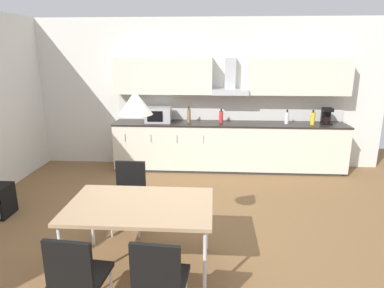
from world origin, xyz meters
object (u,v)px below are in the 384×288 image
(chair_near_left, at_px, (76,273))
(bottle_yellow, at_px, (313,118))
(chair_near_right, at_px, (159,277))
(bottle_white, at_px, (287,118))
(bottle_brown, at_px, (189,116))
(dining_table, at_px, (140,208))
(microwave, at_px, (158,115))
(bottle_red, at_px, (221,117))
(coffee_maker, at_px, (326,116))
(pendant_lamp, at_px, (135,103))
(chair_far_left, at_px, (129,189))

(chair_near_left, bearing_deg, bottle_yellow, 54.40)
(chair_near_right, xyz_separation_m, chair_near_left, (-0.65, 0.00, 0.00))
(bottle_white, xyz_separation_m, chair_near_right, (-1.75, -4.04, -0.49))
(bottle_brown, distance_m, chair_near_right, 4.07)
(chair_near_right, bearing_deg, dining_table, 110.73)
(chair_near_right, bearing_deg, bottle_brown, 90.83)
(microwave, relative_size, bottle_red, 1.85)
(bottle_red, height_order, bottle_white, bottle_white)
(microwave, bearing_deg, chair_near_right, -81.12)
(bottle_white, height_order, bottle_brown, bottle_brown)
(dining_table, xyz_separation_m, chair_near_left, (-0.33, -0.85, -0.16))
(bottle_white, xyz_separation_m, chair_near_left, (-2.41, -4.04, -0.49))
(coffee_maker, distance_m, bottle_yellow, 0.27)
(microwave, height_order, pendant_lamp, pendant_lamp)
(coffee_maker, distance_m, chair_near_left, 5.16)
(bottle_red, relative_size, chair_near_left, 0.30)
(bottle_red, xyz_separation_m, bottle_yellow, (1.67, -0.08, 0.00))
(bottle_white, distance_m, bottle_brown, 1.81)
(bottle_red, bearing_deg, bottle_brown, -176.24)
(coffee_maker, height_order, bottle_brown, bottle_brown)
(chair_near_left, relative_size, chair_far_left, 1.00)
(coffee_maker, distance_m, dining_table, 4.28)
(bottle_white, distance_m, chair_near_right, 4.43)
(coffee_maker, xyz_separation_m, chair_near_right, (-2.47, -4.07, -0.53))
(chair_near_left, bearing_deg, chair_far_left, 89.66)
(microwave, bearing_deg, coffee_maker, 0.49)
(bottle_white, bearing_deg, dining_table, -122.96)
(bottle_red, xyz_separation_m, bottle_brown, (-0.60, -0.04, 0.02))
(bottle_brown, height_order, dining_table, bottle_brown)
(dining_table, bearing_deg, chair_near_right, -69.27)
(microwave, xyz_separation_m, chair_far_left, (-0.01, -2.35, -0.52))
(chair_far_left, relative_size, pendant_lamp, 2.72)
(chair_near_right, bearing_deg, bottle_white, 66.55)
(bottle_red, bearing_deg, microwave, -177.98)
(bottle_yellow, distance_m, bottle_brown, 2.27)
(bottle_brown, bearing_deg, bottle_yellow, -0.93)
(bottle_white, distance_m, bottle_yellow, 0.46)
(bottle_brown, relative_size, chair_near_right, 0.35)
(chair_near_right, height_order, pendant_lamp, pendant_lamp)
(microwave, relative_size, chair_near_left, 0.55)
(bottle_white, xyz_separation_m, dining_table, (-2.07, -3.20, -0.33))
(chair_near_left, bearing_deg, bottle_red, 73.61)
(dining_table, relative_size, chair_near_right, 1.67)
(chair_near_left, height_order, chair_far_left, same)
(bottle_red, distance_m, dining_table, 3.37)
(coffee_maker, height_order, chair_far_left, coffee_maker)
(bottle_yellow, distance_m, chair_near_right, 4.60)
(microwave, bearing_deg, bottle_red, 2.02)
(bottle_red, xyz_separation_m, chair_near_left, (-1.20, -4.08, -0.49))
(coffee_maker, relative_size, bottle_yellow, 1.11)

